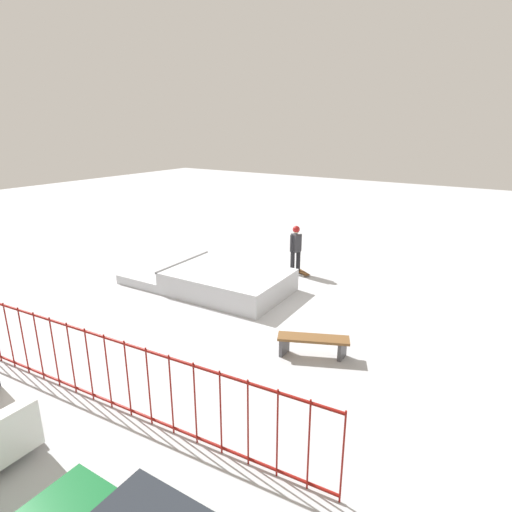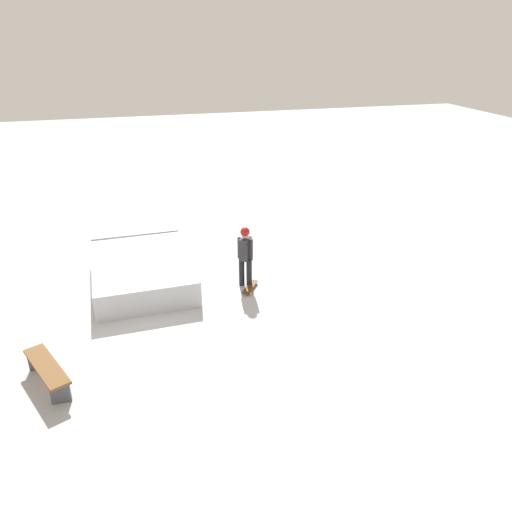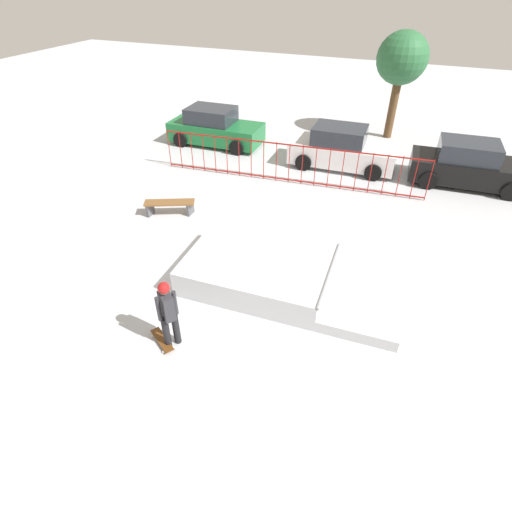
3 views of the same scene
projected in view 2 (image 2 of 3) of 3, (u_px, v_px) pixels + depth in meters
ground_plane at (135, 303)px, 12.67m from camera, size 60.00×60.00×0.00m
skate_ramp at (141, 265)px, 13.99m from camera, size 5.50×2.81×0.74m
skater at (245, 252)px, 13.12m from camera, size 0.44×0.40×1.73m
skateboard at (250, 287)px, 13.32m from camera, size 0.78×0.60×0.09m
park_bench at (47, 370)px, 9.64m from camera, size 1.62×1.03×0.48m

